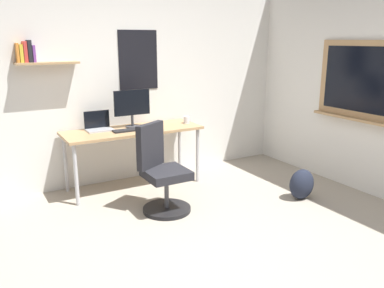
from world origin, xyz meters
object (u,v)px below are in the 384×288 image
Objects in this scene: laptop at (99,126)px; computer_mouse at (150,127)px; office_chair at (161,174)px; coffee_mug at (186,120)px; keyboard at (128,130)px; desk at (133,134)px; monitor_primary at (132,106)px; backpack at (302,184)px.

laptop is 0.62m from computer_mouse.
coffee_mug is (0.75, 0.80, 0.38)m from office_chair.
coffee_mug reaches higher than keyboard.
monitor_primary reaches higher than desk.
keyboard is at bearing -125.68° from monitor_primary.
office_chair is at bearing -93.38° from monitor_primary.
keyboard is (0.29, -0.22, -0.04)m from laptop.
coffee_mug is at bearing -2.06° from desk.
office_chair is at bearing -90.89° from desk.
backpack is at bearing -43.56° from computer_mouse.
coffee_mug reaches higher than desk.
office_chair is 0.83m from keyboard.
backpack is at bearing -18.62° from office_chair.
computer_mouse is (0.57, -0.22, -0.04)m from laptop.
office_chair reaches higher than desk.
monitor_primary is at bearing 131.32° from computer_mouse.
laptop reaches higher than keyboard.
computer_mouse is at bearing -21.35° from desk.
computer_mouse is (0.28, -0.00, 0.01)m from keyboard.
laptop is 2.98× the size of computer_mouse.
desk is at bearing -113.04° from monitor_primary.
desk is 0.87m from office_chair.
coffee_mug is at bearing 3.48° from keyboard.
office_chair is 10.33× the size of coffee_mug.
keyboard is at bearing -37.27° from laptop.
monitor_primary reaches higher than laptop.
laptop is 0.37m from keyboard.
desk is 18.24× the size of coffee_mug.
computer_mouse is at bearing -21.29° from laptop.
backpack is (1.91, -1.50, -0.62)m from laptop.
monitor_primary reaches higher than coffee_mug.
laptop reaches higher than office_chair.
coffee_mug is (0.74, -0.03, 0.12)m from desk.
keyboard is at bearing 180.00° from computer_mouse.
keyboard is 0.83m from coffee_mug.
backpack is (1.55, -0.52, -0.23)m from office_chair.
backpack is at bearing -44.13° from monitor_primary.
monitor_primary is 0.34m from computer_mouse.
desk is 16.14× the size of computer_mouse.
office_chair is at bearing -84.59° from keyboard.
keyboard is at bearing 95.41° from office_chair.
monitor_primary is at bearing 66.96° from desk.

